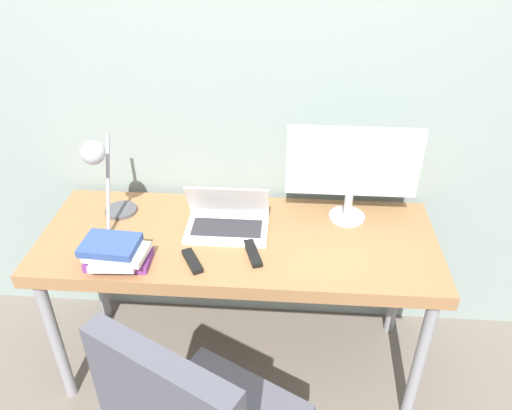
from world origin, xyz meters
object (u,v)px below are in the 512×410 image
at_px(laptop, 227,220).
at_px(monitor, 353,167).
at_px(book_stack, 116,253).
at_px(desk_lamp, 102,171).

relative_size(laptop, monitor, 0.62).
height_order(monitor, book_stack, monitor).
bearing_deg(desk_lamp, monitor, 8.60).
bearing_deg(laptop, book_stack, -146.07).
height_order(laptop, desk_lamp, desk_lamp).
distance_m(monitor, desk_lamp, 1.02).
relative_size(desk_lamp, book_stack, 1.71).
bearing_deg(desk_lamp, book_stack, -68.09).
bearing_deg(book_stack, laptop, 33.93).
bearing_deg(monitor, book_stack, -156.77).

